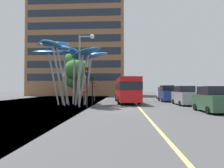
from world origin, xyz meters
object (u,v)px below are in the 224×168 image
Objects in this scene: car_parked_near at (213,100)px; red_bus at (126,89)px; street_lamp at (83,61)px; no_entry_sign at (95,89)px; traffic_light_kerb_far at (92,84)px; car_parked_mid at (184,96)px; pedestrian at (84,97)px; traffic_light_kerb_near at (87,79)px; car_side_street at (164,94)px; leaf_sculpture at (71,54)px; car_parked_far at (167,94)px.

red_bus is at bearing 123.10° from car_parked_near.
no_entry_sign is at bearing 89.50° from street_lamp.
car_parked_mid is (10.77, 0.23, -1.37)m from traffic_light_kerb_far.
street_lamp is 4.05× the size of pedestrian.
traffic_light_kerb_near is 0.53× the size of street_lamp.
red_bus is at bearing 36.52° from pedestrian.
traffic_light_kerb_far is 0.75× the size of car_side_street.
red_bus is 1.15× the size of leaf_sculpture.
traffic_light_kerb_far is at bearing 91.40° from traffic_light_kerb_near.
street_lamp reaches higher than car_side_street.
pedestrian is (-11.02, -6.23, -0.17)m from car_parked_far.
pedestrian is at bearing 98.27° from street_lamp.
car_parked_near is at bearing -13.91° from traffic_light_kerb_near.
traffic_light_kerb_far is at bearing -132.56° from car_side_street.
car_parked_near is at bearing -56.90° from red_bus.
car_parked_far is 0.56× the size of street_lamp.
pedestrian is (-0.92, -0.02, -1.48)m from traffic_light_kerb_far.
red_bus is 2.70× the size of traffic_light_kerb_near.
pedestrian is (-1.02, 3.96, -1.94)m from traffic_light_kerb_near.
no_entry_sign is at bearing 94.77° from traffic_light_kerb_far.
car_parked_mid is 11.55m from car_side_street.
car_parked_far reaches higher than pedestrian.
street_lamp is (-11.29, -14.85, 3.77)m from car_side_street.
red_bus is 6.53m from car_parked_far.
pedestrian is at bearing 150.66° from car_parked_near.
car_side_street is at bearing 82.72° from car_parked_far.
car_side_street is 13.20m from no_entry_sign.
street_lamp reaches higher than car_parked_mid.
car_parked_far is 14.54m from street_lamp.
traffic_light_kerb_far is at bearing -178.80° from car_parked_mid.
car_parked_mid is at bearing 16.34° from street_lamp.
traffic_light_kerb_near is at bearing 166.09° from car_parked_near.
car_side_street is (0.71, 5.58, -0.08)m from car_parked_far.
leaf_sculpture is at bearing -173.74° from traffic_light_kerb_far.
street_lamp reaches higher than car_parked_near.
leaf_sculpture is 1.25× the size of street_lamp.
no_entry_sign reaches higher than car_parked_near.
street_lamp is (-11.36, 3.59, 3.80)m from car_parked_near.
traffic_light_kerb_far is (2.45, 0.27, -3.53)m from leaf_sculpture.
street_lamp reaches higher than traffic_light_kerb_far.
traffic_light_kerb_near reaches higher than no_entry_sign.
red_bus is 2.57× the size of car_parked_far.
no_entry_sign reaches higher than car_parked_far.
leaf_sculpture is 14.92m from car_parked_far.
car_side_street is at bearing 31.63° from no_entry_sign.
car_side_street is (10.72, 15.76, -1.85)m from traffic_light_kerb_near.
traffic_light_kerb_far is (-4.12, -3.71, 0.49)m from red_bus.
pedestrian is at bearing 104.38° from traffic_light_kerb_near.
red_bus is at bearing 55.86° from street_lamp.
car_parked_mid is (6.64, -3.49, -0.87)m from red_bus.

